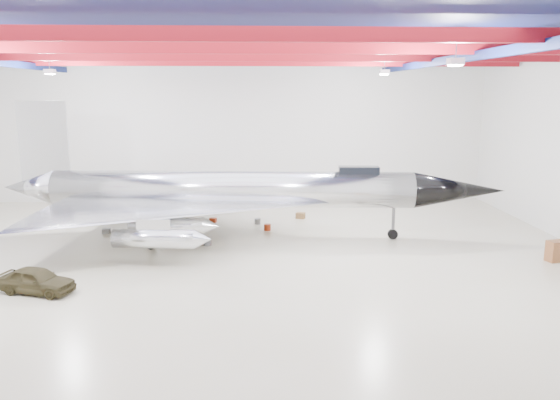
{
  "coord_description": "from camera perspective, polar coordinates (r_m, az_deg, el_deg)",
  "views": [
    {
      "loc": [
        2.12,
        -27.69,
        8.56
      ],
      "look_at": [
        3.47,
        2.0,
        2.61
      ],
      "focal_mm": 35.0,
      "sensor_mm": 36.0,
      "label": 1
    }
  ],
  "objects": [
    {
      "name": "floor",
      "position": [
        29.06,
        -6.7,
        -5.89
      ],
      "size": [
        40.0,
        40.0,
        0.0
      ],
      "primitive_type": "plane",
      "color": "#BEB697",
      "rests_on": "ground"
    },
    {
      "name": "wall_back",
      "position": [
        42.85,
        -5.47,
        7.18
      ],
      "size": [
        40.0,
        0.0,
        40.0
      ],
      "primitive_type": "plane",
      "rotation": [
        1.57,
        0.0,
        0.0
      ],
      "color": "silver",
      "rests_on": "floor"
    },
    {
      "name": "ceiling",
      "position": [
        27.88,
        -7.24,
        16.26
      ],
      "size": [
        40.0,
        40.0,
        0.0
      ],
      "primitive_type": "plane",
      "rotation": [
        3.14,
        0.0,
        0.0
      ],
      "color": "#0A0F38",
      "rests_on": "wall_back"
    },
    {
      "name": "ceiling_structure",
      "position": [
        27.83,
        -7.2,
        14.87
      ],
      "size": [
        39.5,
        29.5,
        1.08
      ],
      "color": "maroon",
      "rests_on": "ceiling"
    },
    {
      "name": "jet_aircraft",
      "position": [
        32.08,
        -5.11,
        0.63
      ],
      "size": [
        29.44,
        18.14,
        8.02
      ],
      "rotation": [
        0.0,
        0.0,
        -0.08
      ],
      "color": "silver",
      "rests_on": "floor"
    },
    {
      "name": "jeep",
      "position": [
        25.93,
        -24.09,
        -7.66
      ],
      "size": [
        3.57,
        2.26,
        1.13
      ],
      "primitive_type": "imported",
      "rotation": [
        0.0,
        0.0,
        1.27
      ],
      "color": "#38311C",
      "rests_on": "floor"
    },
    {
      "name": "desk",
      "position": [
        31.38,
        27.07,
        -4.75
      ],
      "size": [
        1.29,
        0.85,
        1.08
      ],
      "primitive_type": "cube",
      "rotation": [
        0.0,
        0.0,
        0.24
      ],
      "color": "brown",
      "rests_on": "floor"
    },
    {
      "name": "toolbox_red",
      "position": [
        36.48,
        -7.02,
        -2.1
      ],
      "size": [
        0.51,
        0.46,
        0.29
      ],
      "primitive_type": "cube",
      "rotation": [
        0.0,
        0.0,
        -0.36
      ],
      "color": "maroon",
      "rests_on": "floor"
    },
    {
      "name": "engine_drum",
      "position": [
        31.09,
        -7.59,
        -4.38
      ],
      "size": [
        0.54,
        0.54,
        0.39
      ],
      "primitive_type": "cylinder",
      "rotation": [
        0.0,
        0.0,
        0.27
      ],
      "color": "#59595B",
      "rests_on": "floor"
    },
    {
      "name": "parts_bin",
      "position": [
        37.29,
        2.15,
        -1.64
      ],
      "size": [
        0.71,
        0.65,
        0.4
      ],
      "primitive_type": "cube",
      "rotation": [
        0.0,
        0.0,
        -0.39
      ],
      "color": "olive",
      "rests_on": "floor"
    },
    {
      "name": "crate_small",
      "position": [
        35.07,
        -17.69,
        -3.1
      ],
      "size": [
        0.45,
        0.37,
        0.3
      ],
      "primitive_type": "cube",
      "rotation": [
        0.0,
        0.0,
        -0.07
      ],
      "color": "#59595B",
      "rests_on": "floor"
    },
    {
      "name": "tool_chest",
      "position": [
        34.13,
        -1.33,
        -2.87
      ],
      "size": [
        0.55,
        0.55,
        0.39
      ],
      "primitive_type": "cylinder",
      "rotation": [
        0.0,
        0.0,
        -0.33
      ],
      "color": "maroon",
      "rests_on": "floor"
    },
    {
      "name": "spares_box",
      "position": [
        35.76,
        -2.36,
        -2.24
      ],
      "size": [
        0.52,
        0.52,
        0.36
      ],
      "primitive_type": "cylinder",
      "rotation": [
        0.0,
        0.0,
        -0.36
      ],
      "color": "#59595B",
      "rests_on": "floor"
    }
  ]
}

